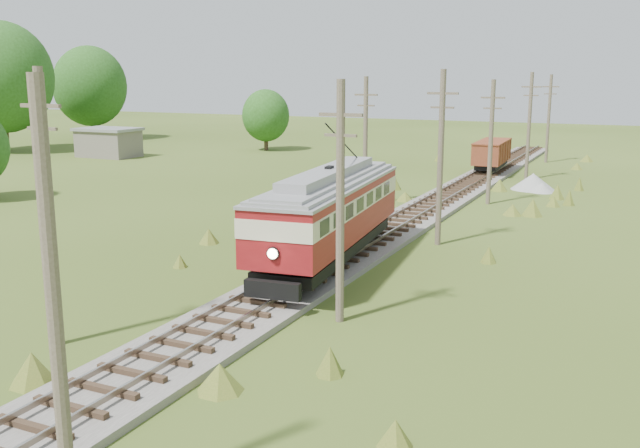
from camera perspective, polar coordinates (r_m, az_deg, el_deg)
The scene contains 16 objects.
railbed_main at distance 41.51m, azimuth 6.29°, elevation -0.06°, with size 3.60×96.00×0.57m.
streetcar at distance 32.14m, azimuth 0.73°, elevation 1.25°, with size 4.57×13.55×6.13m.
gondola at distance 65.23m, azimuth 13.59°, elevation 5.53°, with size 2.64×7.32×2.40m.
gravel_pile at distance 57.16m, azimuth 16.77°, elevation 3.20°, with size 3.45×3.66×1.25m.
utility_pole_r_1 at distance 14.43m, azimuth -20.49°, elevation -6.48°, with size 0.30×0.30×8.80m.
utility_pole_r_2 at distance 24.87m, azimuth 1.63°, elevation 1.87°, with size 1.60×0.30×8.60m.
utility_pole_r_3 at distance 37.03m, azimuth 9.62°, elevation 5.35°, with size 1.60×0.30×9.00m.
utility_pole_r_4 at distance 49.68m, azimuth 13.50°, elevation 6.48°, with size 1.60×0.30×8.40m.
utility_pole_r_5 at distance 62.34m, azimuth 16.39°, elevation 7.61°, with size 1.60×0.30×8.90m.
utility_pole_r_6 at distance 75.22m, azimuth 17.83°, elevation 8.11°, with size 1.60×0.30×8.70m.
utility_pole_l_a at distance 24.22m, azimuth -20.89°, elevation 1.30°, with size 1.60×0.30×9.00m.
utility_pole_l_b at distance 47.99m, azimuth 3.65°, elevation 6.72°, with size 1.60×0.30×8.60m.
tree_left_4 at distance 88.98m, azimuth -24.14°, elevation 10.67°, with size 11.34×11.34×14.61m.
tree_left_5 at distance 101.58m, azimuth -17.93°, elevation 10.45°, with size 9.66×9.66×12.44m.
tree_mid_a at distance 83.42m, azimuth -4.36°, elevation 8.65°, with size 5.46×5.46×7.03m.
shed at distance 80.03m, azimuth -16.56°, elevation 6.29°, with size 6.40×4.40×3.10m.
Camera 1 is at (13.10, -4.44, 8.77)m, focal length 40.00 mm.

